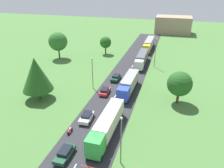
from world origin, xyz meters
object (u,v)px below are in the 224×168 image
object	(u,v)px
tree_maple	(180,84)
car_fourth	(116,77)
truck_third	(142,58)
truck_fourth	(149,44)
truck_lead	(107,125)
tree_birch	(58,41)
tree_pine	(106,42)
car_lead	(65,153)
car_third	(105,91)
lamppost_lead	(121,138)
lamppost_third	(155,51)
distant_building	(173,25)
lamppost_second	(92,71)
car_second	(87,117)
tree_elm	(36,74)
motorcycle_courier	(70,130)
truck_second	(129,84)

from	to	relation	value
tree_maple	car_fourth	bearing A→B (deg)	153.65
truck_third	truck_fourth	distance (m)	17.60
truck_lead	truck_third	distance (m)	36.28
tree_birch	tree_pine	size ratio (longest dim) A/B	1.42
truck_third	car_lead	size ratio (longest dim) A/B	3.08
car_third	tree_maple	bearing A→B (deg)	1.74
truck_third	car_fourth	distance (m)	14.55
truck_lead	lamppost_lead	xyz separation A→B (m)	(3.82, -5.64, 2.35)
car_lead	tree_pine	size ratio (longest dim) A/B	0.68
lamppost_third	distant_building	xyz separation A→B (m)	(3.61, 50.73, -0.92)
lamppost_second	lamppost_third	xyz separation A→B (m)	(12.88, 19.11, 0.53)
lamppost_third	tree_pine	size ratio (longest dim) A/B	1.43
truck_fourth	car_second	distance (m)	51.21
tree_birch	distant_building	world-z (taller)	tree_birch
lamppost_lead	distant_building	world-z (taller)	distant_building
truck_lead	tree_maple	bearing A→B (deg)	52.08
truck_lead	tree_maple	xyz separation A→B (m)	(11.44, 14.68, 2.42)
truck_fourth	tree_pine	world-z (taller)	tree_pine
tree_pine	tree_elm	size ratio (longest dim) A/B	0.65
tree_maple	tree_pine	size ratio (longest dim) A/B	1.14
truck_fourth	lamppost_second	distance (m)	38.60
car_lead	tree_maple	xyz separation A→B (m)	(15.86, 21.63, 3.70)
truck_lead	car_second	world-z (taller)	truck_lead
truck_fourth	tree_birch	world-z (taller)	tree_birch
car_fourth	lamppost_second	size ratio (longest dim) A/B	0.55
lamppost_second	tree_birch	xyz separation A→B (m)	(-19.06, 18.61, 1.34)
car_second	car_lead	bearing A→B (deg)	-87.23
car_third	tree_birch	bearing A→B (deg)	137.63
lamppost_third	tree_maple	distance (m)	21.98
truck_lead	lamppost_lead	distance (m)	7.20
car_third	motorcycle_courier	size ratio (longest dim) A/B	2.07
tree_elm	distant_building	size ratio (longest dim) A/B	0.56
lamppost_third	tree_elm	size ratio (longest dim) A/B	0.94
car_fourth	tree_birch	size ratio (longest dim) A/B	0.49
car_second	lamppost_lead	distance (m)	12.74
tree_pine	motorcycle_courier	bearing A→B (deg)	-80.37
lamppost_lead	lamppost_third	bearing A→B (deg)	89.37
truck_second	tree_elm	xyz separation A→B (m)	(-18.47, -8.73, 3.81)
car_lead	lamppost_third	bearing A→B (deg)	78.41
truck_third	tree_birch	distance (m)	28.14
car_second	tree_birch	xyz separation A→B (m)	(-22.76, 32.03, 4.93)
car_lead	lamppost_lead	bearing A→B (deg)	9.03
truck_fourth	tree_maple	xyz separation A→B (m)	(11.29, -39.19, 2.36)
truck_lead	lamppost_lead	size ratio (longest dim) A/B	1.73
car_lead	lamppost_lead	xyz separation A→B (m)	(8.24, 1.31, 3.63)
tree_pine	distant_building	bearing A→B (deg)	62.66
car_fourth	motorcycle_courier	world-z (taller)	car_fourth
car_third	tree_elm	size ratio (longest dim) A/B	0.42
car_lead	tree_maple	world-z (taller)	tree_maple
motorcycle_courier	tree_maple	distance (m)	24.24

